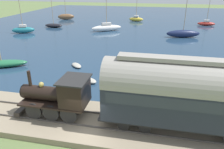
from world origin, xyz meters
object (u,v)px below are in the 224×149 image
object	(u,v)px
sailboat_red	(206,23)
sailboat_navy	(183,34)
steam_locomotive	(61,94)
rowboat_near_shore	(116,73)
sailboat_brown	(66,17)
passenger_coach	(189,93)
rowboat_off_pier	(88,80)
rowboat_far_out	(77,65)
sailboat_teal	(23,30)
sailboat_yellow	(136,19)
sailboat_black	(54,25)
sailboat_green	(2,63)
sailboat_white	(107,28)

from	to	relation	value
sailboat_red	sailboat_navy	xyz separation A→B (m)	(-13.42, 6.36, 0.13)
steam_locomotive	sailboat_navy	distance (m)	31.10
steam_locomotive	rowboat_near_shore	size ratio (longest dim) A/B	2.11
sailboat_navy	sailboat_brown	distance (m)	32.91
sailboat_navy	rowboat_near_shore	world-z (taller)	sailboat_navy
passenger_coach	sailboat_red	bearing A→B (deg)	-11.61
rowboat_off_pier	rowboat_far_out	bearing A→B (deg)	57.23
sailboat_navy	rowboat_off_pier	distance (m)	24.92
sailboat_teal	sailboat_brown	world-z (taller)	sailboat_teal
sailboat_navy	sailboat_yellow	xyz separation A→B (m)	(16.16, 10.31, -0.06)
sailboat_black	rowboat_off_pier	size ratio (longest dim) A/B	3.64
sailboat_yellow	sailboat_brown	bearing A→B (deg)	98.80
sailboat_brown	rowboat_off_pier	bearing A→B (deg)	-175.67
steam_locomotive	sailboat_yellow	xyz separation A→B (m)	(45.31, -0.40, -1.58)
sailboat_teal	sailboat_green	bearing A→B (deg)	-179.54
sailboat_teal	rowboat_near_shore	distance (m)	28.10
sailboat_red	rowboat_far_out	xyz separation A→B (m)	(-31.82, 20.09, -0.40)
sailboat_navy	sailboat_brown	bearing A→B (deg)	51.01
rowboat_near_shore	sailboat_teal	bearing A→B (deg)	88.90
sailboat_white	sailboat_green	world-z (taller)	sailboat_green
sailboat_green	sailboat_red	bearing A→B (deg)	-64.07
rowboat_near_shore	rowboat_off_pier	bearing A→B (deg)	169.99
sailboat_teal	sailboat_red	bearing A→B (deg)	-91.43
sailboat_green	sailboat_black	bearing A→B (deg)	-11.78
sailboat_brown	sailboat_yellow	xyz separation A→B (m)	(1.01, -18.91, -0.13)
sailboat_black	sailboat_green	bearing A→B (deg)	-170.73
sailboat_yellow	rowboat_off_pier	size ratio (longest dim) A/B	3.94
rowboat_far_out	steam_locomotive	bearing A→B (deg)	-116.92
steam_locomotive	sailboat_teal	xyz separation A→B (m)	(26.43, 20.00, -1.52)
steam_locomotive	rowboat_near_shore	world-z (taller)	steam_locomotive
sailboat_navy	sailboat_black	size ratio (longest dim) A/B	0.86
sailboat_navy	passenger_coach	bearing A→B (deg)	163.74
sailboat_white	sailboat_black	distance (m)	12.62
steam_locomotive	sailboat_green	world-z (taller)	sailboat_green
passenger_coach	sailboat_black	size ratio (longest dim) A/B	1.34
sailboat_teal	sailboat_black	world-z (taller)	sailboat_teal
rowboat_far_out	rowboat_near_shore	size ratio (longest dim) A/B	0.80
sailboat_green	sailboat_white	bearing A→B (deg)	-41.51
sailboat_white	rowboat_off_pier	bearing A→B (deg)	157.42
sailboat_white	rowboat_far_out	size ratio (longest dim) A/B	3.49
sailboat_navy	rowboat_far_out	xyz separation A→B (m)	(-18.40, 13.73, -0.52)
sailboat_teal	rowboat_near_shore	bearing A→B (deg)	-153.21
passenger_coach	sailboat_red	size ratio (longest dim) A/B	1.21
sailboat_black	rowboat_far_out	world-z (taller)	sailboat_black
passenger_coach	rowboat_off_pier	distance (m)	11.41
sailboat_navy	sailboat_yellow	bearing A→B (deg)	20.95
steam_locomotive	sailboat_teal	size ratio (longest dim) A/B	0.59
sailboat_teal	sailboat_brown	size ratio (longest dim) A/B	1.38
sailboat_teal	passenger_coach	bearing A→B (deg)	-157.98
sailboat_navy	sailboat_red	bearing A→B (deg)	-36.95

